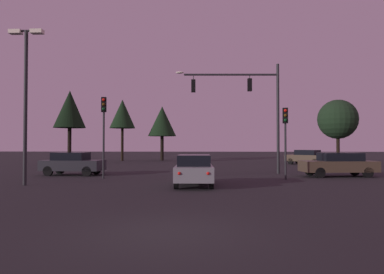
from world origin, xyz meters
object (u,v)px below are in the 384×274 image
object	(u,v)px
tree_behind_sign	(162,122)
traffic_light_corner_right	(104,121)
traffic_signal_mast_arm	(249,99)
tree_left_far	(70,110)
car_nearside_lane	(194,170)
traffic_light_corner_left	(285,129)
car_crossing_right	(72,163)
parking_lot_lamp_post	(26,86)
tree_center_horizon	(122,114)
car_far_lane	(306,157)
car_crossing_left	(338,164)
tree_right_cluster	(338,119)

from	to	relation	value
tree_behind_sign	traffic_light_corner_right	bearing A→B (deg)	-90.39
traffic_signal_mast_arm	tree_left_far	bearing A→B (deg)	145.46
car_nearside_lane	traffic_light_corner_left	bearing A→B (deg)	33.53
car_crossing_right	parking_lot_lamp_post	bearing A→B (deg)	-90.62
tree_center_horizon	traffic_light_corner_left	bearing A→B (deg)	-58.00
traffic_light_corner_right	tree_left_far	xyz separation A→B (m)	(-8.53, 16.34, 2.39)
car_far_lane	tree_behind_sign	size ratio (longest dim) A/B	0.58
traffic_signal_mast_arm	tree_behind_sign	bearing A→B (deg)	112.47
tree_behind_sign	tree_left_far	bearing A→B (deg)	-132.08
car_crossing_left	tree_right_cluster	xyz separation A→B (m)	(7.07, 19.83, 4.28)
parking_lot_lamp_post	tree_behind_sign	xyz separation A→B (m)	(3.00, 29.83, 0.22)
car_crossing_left	traffic_light_corner_right	bearing A→B (deg)	-172.68
tree_left_far	tree_right_cluster	bearing A→B (deg)	10.08
car_far_lane	tree_left_far	size ratio (longest dim) A/B	0.53
car_crossing_left	car_far_lane	size ratio (longest dim) A/B	1.13
traffic_signal_mast_arm	parking_lot_lamp_post	distance (m)	14.44
car_nearside_lane	tree_right_cluster	size ratio (longest dim) A/B	0.55
traffic_signal_mast_arm	tree_right_cluster	xyz separation A→B (m)	(12.42, 17.59, -0.20)
parking_lot_lamp_post	tree_left_far	world-z (taller)	tree_left_far
traffic_light_corner_left	tree_left_far	size ratio (longest dim) A/B	0.53
traffic_light_corner_left	car_crossing_right	world-z (taller)	traffic_light_corner_left
traffic_light_corner_left	car_far_lane	size ratio (longest dim) A/B	0.99
car_far_lane	parking_lot_lamp_post	world-z (taller)	parking_lot_lamp_post
traffic_light_corner_right	car_crossing_right	xyz separation A→B (m)	(-2.76, 2.24, -2.65)
tree_center_horizon	tree_left_far	bearing A→B (deg)	-113.56
car_nearside_lane	tree_behind_sign	size ratio (longest dim) A/B	0.57
traffic_light_corner_right	tree_behind_sign	size ratio (longest dim) A/B	0.68
tree_behind_sign	traffic_signal_mast_arm	bearing A→B (deg)	-67.53
car_far_lane	tree_center_horizon	world-z (taller)	tree_center_horizon
traffic_light_corner_left	car_crossing_left	distance (m)	4.87
traffic_light_corner_right	tree_center_horizon	size ratio (longest dim) A/B	0.61
traffic_light_corner_right	tree_behind_sign	xyz separation A→B (m)	(0.18, 25.99, 1.74)
traffic_light_corner_right	tree_center_horizon	xyz separation A→B (m)	(-4.87, 24.75, 2.63)
car_crossing_left	car_crossing_right	bearing A→B (deg)	178.79
tree_center_horizon	tree_behind_sign	bearing A→B (deg)	13.79
traffic_light_corner_left	tree_right_cluster	world-z (taller)	tree_right_cluster
car_crossing_right	tree_right_cluster	xyz separation A→B (m)	(24.40, 19.47, 4.28)
car_crossing_right	tree_left_far	xyz separation A→B (m)	(-5.77, 14.10, 5.04)
traffic_signal_mast_arm	tree_left_far	distance (m)	21.56
traffic_light_corner_left	tree_right_cluster	size ratio (longest dim) A/B	0.56
car_nearside_lane	car_crossing_left	world-z (taller)	same
traffic_light_corner_left	car_crossing_right	bearing A→B (deg)	169.44
car_crossing_left	parking_lot_lamp_post	distance (m)	18.77
parking_lot_lamp_post	tree_right_cluster	distance (m)	35.37
traffic_light_corner_left	car_nearside_lane	size ratio (longest dim) A/B	1.01
traffic_signal_mast_arm	tree_behind_sign	size ratio (longest dim) A/B	1.08
parking_lot_lamp_post	tree_center_horizon	size ratio (longest dim) A/B	0.98
tree_behind_sign	tree_right_cluster	xyz separation A→B (m)	(21.46, -4.28, -0.10)
car_far_lane	tree_center_horizon	xyz separation A→B (m)	(-21.43, 8.14, 5.28)
tree_center_horizon	tree_right_cluster	bearing A→B (deg)	-6.55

